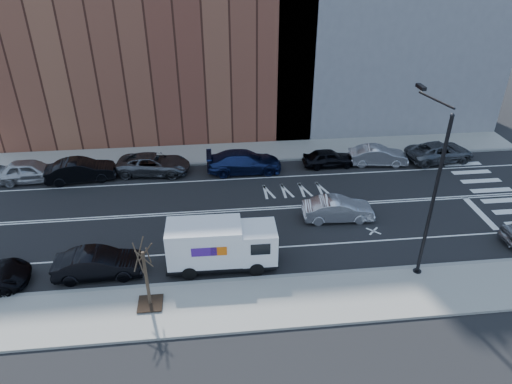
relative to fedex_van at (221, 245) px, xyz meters
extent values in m
plane|color=black|center=(3.40, 5.60, -1.42)|extent=(120.00, 120.00, 0.00)
cube|color=gray|center=(3.40, -3.20, -1.35)|extent=(44.00, 3.60, 0.15)
cube|color=gray|center=(3.40, 14.40, -1.35)|extent=(44.00, 3.60, 0.15)
cube|color=gray|center=(3.40, -1.40, -1.34)|extent=(44.00, 0.25, 0.17)
cube|color=gray|center=(3.40, 12.60, -1.34)|extent=(44.00, 0.25, 0.17)
cube|color=brown|center=(-4.60, 21.20, 9.58)|extent=(26.00, 10.00, 22.00)
cylinder|color=black|center=(10.40, -1.80, 3.08)|extent=(0.18, 0.18, 9.00)
cylinder|color=black|center=(10.40, -1.80, -1.32)|extent=(0.44, 0.44, 0.20)
sphere|color=black|center=(10.40, -1.80, 7.53)|extent=(0.20, 0.20, 0.20)
cylinder|color=black|center=(10.40, -0.10, 7.68)|extent=(0.11, 3.49, 0.48)
cube|color=black|center=(10.40, 1.60, 7.78)|extent=(0.25, 0.80, 0.18)
cube|color=#FFF2CC|center=(10.40, 1.60, 7.68)|extent=(0.18, 0.55, 0.03)
cube|color=black|center=(-3.60, -2.80, -1.19)|extent=(1.20, 1.20, 0.04)
cylinder|color=#382B1E|center=(-3.60, -2.80, 0.33)|extent=(0.16, 0.16, 3.20)
cylinder|color=#382B1E|center=(-3.35, -2.80, 1.73)|extent=(0.06, 0.80, 1.44)
cylinder|color=#382B1E|center=(-3.52, -2.56, 1.73)|extent=(0.81, 0.31, 1.19)
cylinder|color=#382B1E|center=(-3.80, -2.65, 1.73)|extent=(0.58, 0.76, 1.50)
cylinder|color=#382B1E|center=(-3.80, -2.95, 1.73)|extent=(0.47, 0.61, 1.37)
cylinder|color=#382B1E|center=(-3.52, -3.04, 1.73)|extent=(0.72, 0.29, 1.13)
cube|color=black|center=(-0.02, 0.00, -1.00)|extent=(5.84, 2.08, 0.28)
cube|color=white|center=(2.04, -0.04, 0.03)|extent=(1.91, 2.05, 1.87)
cube|color=black|center=(3.00, -0.06, 0.31)|extent=(0.09, 1.73, 0.89)
cube|color=black|center=(2.02, -1.06, 0.31)|extent=(1.03, 0.06, 0.66)
cube|color=black|center=(2.06, 0.98, 0.31)|extent=(1.03, 0.06, 0.66)
cube|color=black|center=(2.96, -0.06, -0.91)|extent=(0.18, 1.87, 0.33)
cube|color=white|center=(-0.86, 0.02, 0.21)|extent=(3.97, 2.13, 2.15)
cube|color=#47198C|center=(-0.88, -1.03, 0.35)|extent=(1.31, 0.04, 0.51)
cube|color=orange|center=(-0.13, -1.05, 0.35)|extent=(0.84, 0.03, 0.51)
cube|color=#47198C|center=(-0.84, 1.06, 0.35)|extent=(1.31, 0.04, 0.51)
cube|color=orange|center=(-0.09, 1.05, 0.35)|extent=(0.84, 0.03, 0.51)
cylinder|color=black|center=(1.84, -0.97, -1.03)|extent=(0.79, 0.28, 0.79)
cylinder|color=black|center=(1.87, 0.90, -1.03)|extent=(0.79, 0.28, 0.79)
cylinder|color=black|center=(-1.72, -0.90, -1.03)|extent=(0.79, 0.28, 0.79)
cylinder|color=black|center=(-1.68, 0.97, -1.03)|extent=(0.79, 0.28, 0.79)
imported|color=#AAABAF|center=(-13.40, 11.25, -0.60)|extent=(4.91, 2.15, 1.65)
imported|color=black|center=(-9.77, 10.98, -0.61)|extent=(5.12, 2.37, 1.63)
imported|color=#4B4E53|center=(-4.60, 11.59, -0.68)|extent=(5.62, 3.06, 1.49)
imported|color=navy|center=(2.20, 11.12, -0.61)|extent=(5.66, 2.33, 1.64)
imported|color=black|center=(8.80, 11.32, -0.74)|extent=(4.04, 1.71, 1.36)
imported|color=#B0AFB4|center=(12.70, 11.21, -0.68)|extent=(4.62, 1.99, 1.48)
imported|color=#4E5055|center=(17.80, 11.33, -0.69)|extent=(5.58, 3.09, 1.48)
imported|color=silver|center=(7.53, 3.87, -0.69)|extent=(4.52, 1.75, 1.47)
imported|color=black|center=(-6.47, -0.10, -0.67)|extent=(4.64, 1.72, 1.52)
camera|label=1|loc=(-0.24, -19.80, 14.63)|focal=32.00mm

